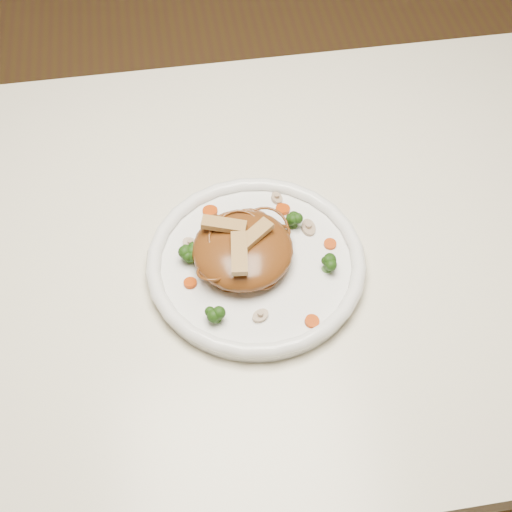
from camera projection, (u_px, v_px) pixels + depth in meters
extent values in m
plane|color=brown|center=(249.00, 444.00, 1.58)|extent=(4.00, 4.00, 0.00)
cube|color=beige|center=(244.00, 251.00, 0.99)|extent=(1.20, 0.80, 0.04)
cylinder|color=brown|center=(464.00, 202.00, 1.54)|extent=(0.06, 0.06, 0.71)
cylinder|color=white|center=(256.00, 266.00, 0.94)|extent=(0.30, 0.30, 0.02)
ellipsoid|color=#5D2C11|center=(243.00, 249.00, 0.92)|extent=(0.16, 0.16, 0.04)
cube|color=tan|center=(253.00, 236.00, 0.90)|extent=(0.06, 0.05, 0.01)
cube|color=tan|center=(224.00, 225.00, 0.91)|extent=(0.06, 0.04, 0.01)
cube|color=tan|center=(239.00, 253.00, 0.88)|extent=(0.03, 0.07, 0.01)
cylinder|color=#B83006|center=(283.00, 209.00, 0.99)|extent=(0.03, 0.03, 0.00)
cylinder|color=#B83006|center=(190.00, 283.00, 0.91)|extent=(0.02, 0.02, 0.00)
cylinder|color=#B83006|center=(330.00, 244.00, 0.95)|extent=(0.02, 0.02, 0.00)
cylinder|color=#B83006|center=(210.00, 211.00, 0.98)|extent=(0.03, 0.03, 0.00)
cylinder|color=#B83006|center=(312.00, 321.00, 0.87)|extent=(0.02, 0.02, 0.00)
cylinder|color=#BFAB8F|center=(260.00, 316.00, 0.88)|extent=(0.03, 0.03, 0.01)
cylinder|color=#BFAB8F|center=(308.00, 228.00, 0.96)|extent=(0.03, 0.03, 0.01)
cylinder|color=#BFAB8F|center=(190.00, 244.00, 0.95)|extent=(0.03, 0.03, 0.01)
cylinder|color=#BFAB8F|center=(277.00, 198.00, 1.00)|extent=(0.03, 0.03, 0.01)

